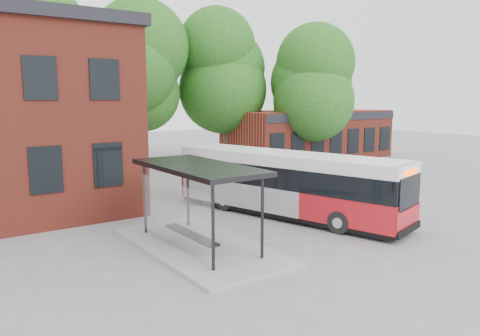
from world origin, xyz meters
TOP-DOWN VIEW (x-y plane):
  - ground at (0.00, 0.00)m, footprint 100.00×100.00m
  - shop_row at (15.00, 14.00)m, footprint 14.00×6.20m
  - bus_shelter at (-4.50, -1.00)m, footprint 3.60×7.00m
  - bike_rail at (9.28, 10.00)m, footprint 5.20×0.10m
  - tree_0 at (-6.00, 16.00)m, footprint 7.92×7.92m
  - tree_1 at (1.00, 17.00)m, footprint 7.92×7.92m
  - tree_2 at (8.00, 16.00)m, footprint 7.92×7.92m
  - tree_3 at (13.00, 12.00)m, footprint 7.04×7.04m
  - city_bus at (0.80, 0.60)m, footprint 5.00×11.05m
  - bicycle_0 at (7.62, 10.24)m, footprint 1.91×0.89m
  - bicycle_2 at (8.69, 10.05)m, footprint 1.90×0.97m
  - bicycle_4 at (9.80, 10.57)m, footprint 1.56×0.69m
  - bicycle_5 at (9.47, 10.46)m, footprint 1.70×0.97m
  - bicycle_6 at (11.48, 10.70)m, footprint 1.82×0.83m
  - bicycle_7 at (11.76, 9.47)m, footprint 1.83×0.52m

SIDE VIEW (x-z plane):
  - ground at x=0.00m, z-range 0.00..0.00m
  - bike_rail at x=9.28m, z-range 0.00..0.38m
  - bicycle_4 at x=9.80m, z-range 0.00..0.79m
  - bicycle_6 at x=11.48m, z-range 0.00..0.92m
  - bicycle_2 at x=8.69m, z-range 0.00..0.95m
  - bicycle_0 at x=7.62m, z-range 0.00..0.97m
  - bicycle_5 at x=9.47m, z-range 0.00..0.99m
  - bicycle_7 at x=11.76m, z-range 0.00..1.10m
  - city_bus at x=0.80m, z-range 0.00..2.75m
  - bus_shelter at x=-4.50m, z-range 0.00..2.90m
  - shop_row at x=15.00m, z-range 0.00..4.00m
  - tree_3 at x=13.00m, z-range 0.00..9.28m
  - tree_1 at x=1.00m, z-range 0.00..10.40m
  - tree_0 at x=-6.00m, z-range 0.00..11.00m
  - tree_2 at x=8.00m, z-range 0.00..11.00m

